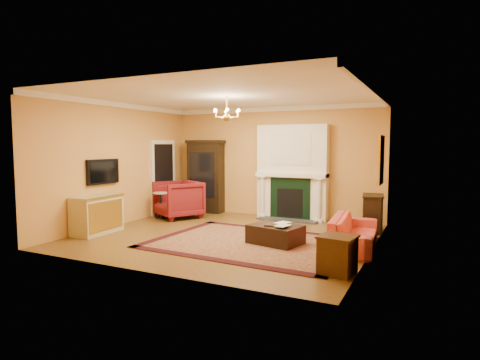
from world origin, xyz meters
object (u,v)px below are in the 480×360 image
Objects in this scene: pedestal_table at (161,203)px; china_cabinet at (206,178)px; coral_sofa at (354,227)px; end_table at (337,256)px; console_table at (373,214)px; wingback_armchair at (178,198)px; commode at (97,214)px; leather_ottoman at (276,234)px.

china_cabinet is at bearing 68.24° from pedestal_table.
end_table is (0.08, -1.76, -0.11)m from coral_sofa.
china_cabinet is 4.87m from console_table.
commode is (-0.54, -2.37, -0.13)m from wingback_armchair.
coral_sofa is at bearing 17.12° from wingback_armchair.
end_table is at bearing -29.06° from leather_ottoman.
wingback_armchair is 3.75m from leather_ottoman.
wingback_armchair reaches higher than leather_ottoman.
commode is at bearing -155.84° from leather_ottoman.
pedestal_table is 0.62× the size of commode.
pedestal_table reaches higher than end_table.
pedestal_table is 0.72× the size of leather_ottoman.
china_cabinet is 1.82× the size of wingback_armchair.
china_cabinet reaches higher than wingback_armchair.
china_cabinet is 0.99× the size of coral_sofa.
wingback_armchair is at bearing 167.80° from leather_ottoman.
china_cabinet is 3.65m from commode.
console_table is 0.83× the size of leather_ottoman.
commode is 4.03m from leather_ottoman.
china_cabinet is at bearing 164.70° from console_table.
pedestal_table is 0.87× the size of console_table.
commode reaches higher than console_table.
pedestal_table is (-0.57, -1.43, -0.60)m from china_cabinet.
commode is 0.56× the size of coral_sofa.
pedestal_table is 2.10m from commode.
china_cabinet reaches higher than console_table.
pedestal_table is 5.90m from end_table.
commode is (-0.15, -2.10, 0.01)m from pedestal_table.
console_table is at bearing 24.91° from commode.
coral_sofa is 2.07× the size of leather_ottoman.
coral_sofa is (5.37, 1.25, -0.03)m from commode.
pedestal_table is at bearing 173.72° from leather_ottoman.
wingback_armchair is at bearing 74.69° from commode.
pedestal_table is at bearing -116.90° from china_cabinet.
console_table reaches higher than end_table.
china_cabinet is 5.21m from coral_sofa.
wingback_armchair is 2.44m from commode.
pedestal_table is 5.41m from console_table.
console_table is at bearing -9.79° from coral_sofa.
commode is at bearing -106.77° from china_cabinet.
china_cabinet reaches higher than end_table.
coral_sofa is 1.62m from console_table.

